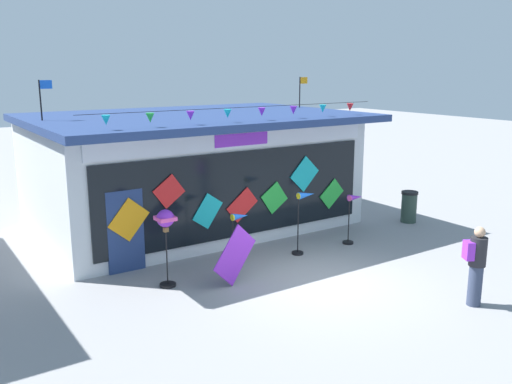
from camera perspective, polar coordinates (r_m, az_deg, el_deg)
The scene contains 9 objects.
ground_plane at distance 12.92m, azimuth 6.66°, elevation -9.15°, with size 80.00×80.00×0.00m, color gray.
kite_shop_building at distance 17.15m, azimuth -6.74°, elevation 2.40°, with size 9.42×6.74×4.49m.
wind_spinner_far_left at distance 12.28m, azimuth -9.31°, elevation -3.45°, with size 0.40×0.40×1.77m.
wind_spinner_left at distance 13.41m, azimuth -1.97°, elevation -4.54°, with size 0.63×0.39×1.38m.
wind_spinner_center_left at distance 14.42m, azimuth 4.96°, elevation -1.77°, with size 0.67×0.31×1.66m.
wind_spinner_center_right at distance 15.51m, azimuth 9.98°, elevation -1.82°, with size 0.60×0.30×1.39m.
person_near_camera at distance 12.17m, azimuth 21.76°, elevation -6.95°, with size 0.48×0.42×1.68m.
trash_bin at distance 18.11m, azimuth 15.52°, elevation -1.46°, with size 0.52×0.52×0.99m.
display_kite_on_ground at distance 12.57m, azimuth -2.19°, elevation -6.51°, with size 0.67×0.03×1.22m, color purple.
Camera 1 is at (-7.85, -9.07, 4.80)m, focal length 38.75 mm.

